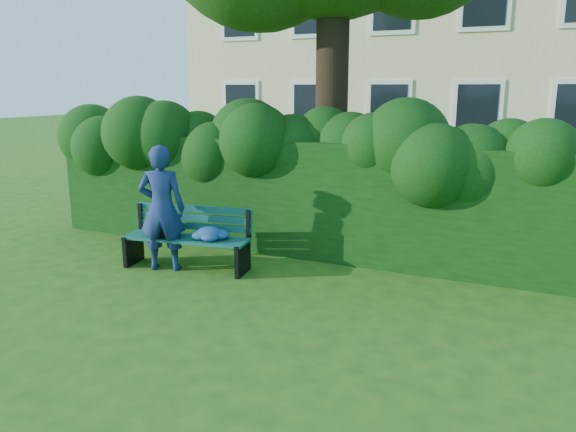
% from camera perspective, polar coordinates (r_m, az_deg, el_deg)
% --- Properties ---
extents(ground, '(80.00, 80.00, 0.00)m').
position_cam_1_polar(ground, '(7.11, -2.06, -8.48)').
color(ground, '#245117').
rests_on(ground, ground).
extents(hedge, '(10.00, 1.00, 1.80)m').
position_cam_1_polar(hedge, '(8.80, 4.39, 1.80)').
color(hedge, black).
rests_on(hedge, ground).
extents(park_bench, '(1.91, 0.83, 0.89)m').
position_cam_1_polar(park_bench, '(8.29, -10.04, -1.90)').
color(park_bench, '#11564A').
rests_on(park_bench, ground).
extents(man_reading, '(0.78, 0.65, 1.82)m').
position_cam_1_polar(man_reading, '(8.21, -12.69, 0.77)').
color(man_reading, navy).
rests_on(man_reading, ground).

